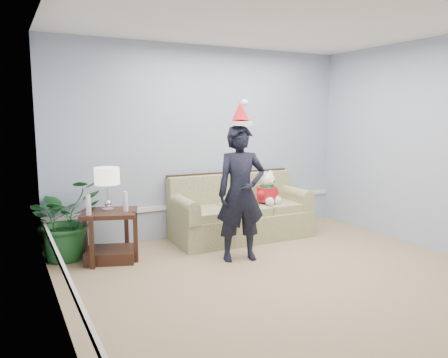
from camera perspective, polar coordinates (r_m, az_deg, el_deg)
room_shell at (r=4.18m, az=12.23°, el=2.89°), size 4.54×5.04×2.74m
wainscot_trim at (r=4.80m, az=-8.48°, el=-7.26°), size 4.49×4.99×0.06m
sofa at (r=6.25m, az=2.06°, el=-4.71°), size 1.96×0.88×0.91m
side_table at (r=5.45m, az=-14.62°, el=-7.87°), size 0.77×0.71×0.61m
table_lamp at (r=5.30m, az=-15.03°, el=0.15°), size 0.29×0.29×0.52m
candle_pair at (r=5.23m, az=-15.00°, el=-3.15°), size 0.49×0.06×0.24m
houseplant at (r=5.61m, az=-20.06°, el=-4.94°), size 1.15×1.11×0.98m
man at (r=5.19m, az=2.22°, el=-1.90°), size 0.66×0.51×1.62m
santa_hat at (r=5.12m, az=2.20°, el=8.46°), size 0.35×0.37×0.31m
teddy_bear at (r=6.26m, az=5.71°, el=-1.67°), size 0.35×0.37×0.48m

